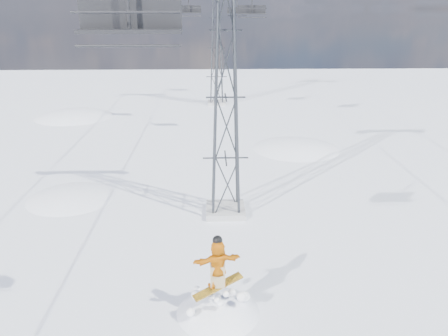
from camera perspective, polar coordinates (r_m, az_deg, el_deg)
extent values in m
plane|color=white|center=(13.96, -2.04, -20.47)|extent=(120.00, 120.00, 0.00)
sphere|color=white|center=(27.48, -17.39, -18.48)|extent=(16.00, 16.00, 16.00)
sphere|color=white|center=(34.61, 8.42, -12.61)|extent=(20.00, 20.00, 20.00)
sphere|color=white|center=(44.91, -17.44, -6.61)|extent=(22.00, 22.00, 22.00)
cube|color=#999999|center=(20.65, 0.20, -5.52)|extent=(1.80, 1.80, 0.30)
cube|color=#999999|center=(44.52, -0.97, 8.52)|extent=(1.80, 1.80, 0.30)
cube|color=gold|center=(13.66, -0.79, -15.22)|extent=(1.57, 0.94, 0.42)
imported|color=orange|center=(13.21, -0.81, -12.38)|extent=(1.52, 0.77, 1.57)
cube|color=#96835D|center=(13.44, -0.80, -13.90)|extent=(0.50, 0.42, 0.72)
sphere|color=black|center=(12.81, -0.82, -9.50)|extent=(0.29, 0.29, 0.29)
cube|color=black|center=(8.93, -12.21, 17.04)|extent=(1.98, 0.45, 0.08)
cube|color=black|center=(9.13, -12.12, 18.98)|extent=(1.98, 0.06, 0.55)
cylinder|color=black|center=(8.70, -12.37, 15.32)|extent=(1.98, 0.06, 0.06)
cylinder|color=black|center=(8.62, -12.74, 19.23)|extent=(1.98, 0.05, 0.05)
cube|color=black|center=(31.07, 3.66, 19.47)|extent=(1.90, 0.43, 0.08)
cube|color=black|center=(31.27, 3.64, 20.00)|extent=(1.90, 0.06, 0.52)
cylinder|color=black|center=(30.83, 3.69, 19.02)|extent=(1.90, 0.06, 0.06)
cylinder|color=black|center=(30.78, 3.73, 20.08)|extent=(1.90, 0.05, 0.05)
cube|color=black|center=(34.88, -4.63, 19.56)|extent=(1.88, 0.42, 0.08)
cube|color=black|center=(35.08, -4.63, 20.02)|extent=(1.88, 0.06, 0.52)
cylinder|color=black|center=(34.64, -4.64, 19.17)|extent=(1.88, 0.06, 0.06)
cylinder|color=black|center=(34.59, -4.67, 20.10)|extent=(1.88, 0.05, 0.05)
cylinder|color=black|center=(47.69, 1.71, 20.89)|extent=(0.08, 0.08, 2.20)
cube|color=black|center=(47.69, 1.69, 19.57)|extent=(2.00, 0.45, 0.08)
cube|color=black|center=(47.90, 1.68, 19.93)|extent=(2.00, 0.06, 0.55)
cylinder|color=black|center=(47.44, 1.71, 19.27)|extent=(2.00, 0.06, 0.06)
cylinder|color=black|center=(47.38, 1.72, 19.99)|extent=(2.00, 0.05, 0.05)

